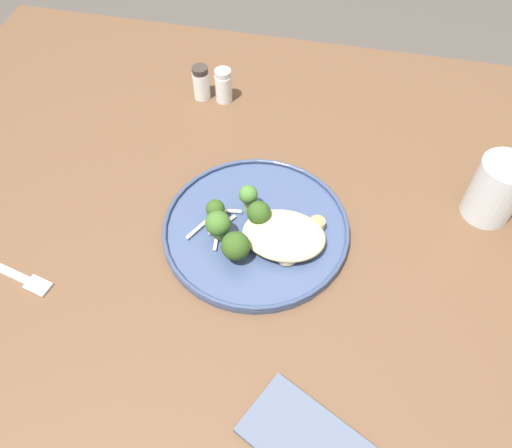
{
  "coord_description": "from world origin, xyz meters",
  "views": [
    {
      "loc": [
        -0.09,
        0.5,
        1.38
      ],
      "look_at": [
        0.01,
        0.03,
        0.76
      ],
      "focal_mm": 35.89,
      "sensor_mm": 36.0,
      "label": 1
    }
  ],
  "objects": [
    {
      "name": "broccoli_floret_rear_charred",
      "position": [
        0.01,
        0.03,
        0.79
      ],
      "size": [
        0.04,
        0.04,
        0.06
      ],
      "color": "#7A994C",
      "rests_on": "dinner_plate"
    },
    {
      "name": "onion_sliver_curled_piece",
      "position": [
        0.07,
        0.04,
        0.75
      ],
      "size": [
        0.03,
        0.05,
        0.0
      ],
      "primitive_type": "cube",
      "rotation": [
        0.0,
        0.0,
        0.94
      ],
      "color": "silver",
      "rests_on": "dinner_plate"
    },
    {
      "name": "wooden_dining_table",
      "position": [
        0.0,
        0.0,
        0.66
      ],
      "size": [
        1.4,
        1.0,
        0.74
      ],
      "color": "brown",
      "rests_on": "ground"
    },
    {
      "name": "seared_scallop_left_edge",
      "position": [
        -0.03,
        0.02,
        0.76
      ],
      "size": [
        0.04,
        0.04,
        0.01
      ],
      "color": "#DBB77A",
      "rests_on": "dinner_plate"
    },
    {
      "name": "dinner_plate",
      "position": [
        0.01,
        0.03,
        0.75
      ],
      "size": [
        0.29,
        0.29,
        0.02
      ],
      "color": "#38476B",
      "rests_on": "wooden_dining_table"
    },
    {
      "name": "salt_shaker",
      "position": [
        0.14,
        -0.27,
        0.77
      ],
      "size": [
        0.03,
        0.03,
        0.07
      ],
      "color": "white",
      "rests_on": "wooden_dining_table"
    },
    {
      "name": "seared_scallop_right_edge",
      "position": [
        -0.04,
        0.08,
        0.76
      ],
      "size": [
        0.03,
        0.03,
        0.01
      ],
      "color": "#E5C689",
      "rests_on": "dinner_plate"
    },
    {
      "name": "onion_sliver_pale_crescent",
      "position": [
        0.07,
        0.01,
        0.75
      ],
      "size": [
        0.06,
        0.01,
        0.0
      ],
      "primitive_type": "cube",
      "rotation": [
        0.0,
        0.0,
        3.28
      ],
      "color": "silver",
      "rests_on": "dinner_plate"
    },
    {
      "name": "seared_scallop_half_hidden",
      "position": [
        0.0,
        0.05,
        0.76
      ],
      "size": [
        0.04,
        0.04,
        0.02
      ],
      "color": "#DBB77A",
      "rests_on": "dinner_plate"
    },
    {
      "name": "broccoli_floret_tall_stalk",
      "position": [
        0.03,
        0.0,
        0.78
      ],
      "size": [
        0.03,
        0.03,
        0.05
      ],
      "color": "#89A356",
      "rests_on": "dinner_plate"
    },
    {
      "name": "onion_sliver_long_sliver",
      "position": [
        0.1,
        0.05,
        0.75
      ],
      "size": [
        0.03,
        0.05,
        0.0
      ],
      "primitive_type": "cube",
      "rotation": [
        0.0,
        0.0,
        4.22
      ],
      "color": "silver",
      "rests_on": "dinner_plate"
    },
    {
      "name": "seared_scallop_front_small",
      "position": [
        -0.08,
        0.01,
        0.76
      ],
      "size": [
        0.02,
        0.02,
        0.02
      ],
      "color": "#DBB77A",
      "rests_on": "dinner_plate"
    },
    {
      "name": "broccoli_floret_front_edge",
      "position": [
        0.06,
        0.06,
        0.78
      ],
      "size": [
        0.04,
        0.04,
        0.06
      ],
      "color": "#7A994C",
      "rests_on": "dinner_plate"
    },
    {
      "name": "water_glass",
      "position": [
        -0.34,
        -0.09,
        0.79
      ],
      "size": [
        0.08,
        0.08,
        0.11
      ],
      "color": "silver",
      "rests_on": "wooden_dining_table"
    },
    {
      "name": "broccoli_floret_near_rim",
      "position": [
        0.08,
        0.03,
        0.78
      ],
      "size": [
        0.03,
        0.03,
        0.04
      ],
      "color": "#7A994C",
      "rests_on": "dinner_plate"
    },
    {
      "name": "noodle_bed",
      "position": [
        -0.03,
        0.05,
        0.77
      ],
      "size": [
        0.13,
        0.09,
        0.03
      ],
      "color": "beige",
      "rests_on": "dinner_plate"
    },
    {
      "name": "dinner_fork",
      "position": [
        0.37,
        0.18,
        0.74
      ],
      "size": [
        0.19,
        0.06,
        0.0
      ],
      "color": "silver",
      "rests_on": "wooden_dining_table"
    },
    {
      "name": "seared_scallop_center_golden",
      "position": [
        -0.05,
        0.05,
        0.76
      ],
      "size": [
        0.03,
        0.03,
        0.01
      ],
      "color": "#DBB77A",
      "rests_on": "dinner_plate"
    },
    {
      "name": "pepper_shaker",
      "position": [
        0.19,
        -0.27,
        0.77
      ],
      "size": [
        0.03,
        0.03,
        0.07
      ],
      "color": "white",
      "rests_on": "wooden_dining_table"
    },
    {
      "name": "ground",
      "position": [
        0.0,
        0.0,
        0.0
      ],
      "size": [
        6.0,
        6.0,
        0.0
      ],
      "primitive_type": "plane",
      "color": "#47423D"
    },
    {
      "name": "folded_napkin",
      "position": [
        -0.11,
        0.33,
        0.74
      ],
      "size": [
        0.17,
        0.15,
        0.01
      ],
      "primitive_type": "cube",
      "rotation": [
        0.0,
        0.0,
        -0.46
      ],
      "color": "#4C566B",
      "rests_on": "wooden_dining_table"
    },
    {
      "name": "broccoli_floret_left_leaning",
      "position": [
        0.03,
        0.09,
        0.78
      ],
      "size": [
        0.04,
        0.04,
        0.05
      ],
      "color": "#89A356",
      "rests_on": "dinner_plate"
    },
    {
      "name": "onion_sliver_short_strip",
      "position": [
        0.07,
        0.07,
        0.75
      ],
      "size": [
        0.01,
        0.04,
        0.0
      ],
      "primitive_type": "cube",
      "rotation": [
        0.0,
        0.0,
        1.7
      ],
      "color": "silver",
      "rests_on": "dinner_plate"
    }
  ]
}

